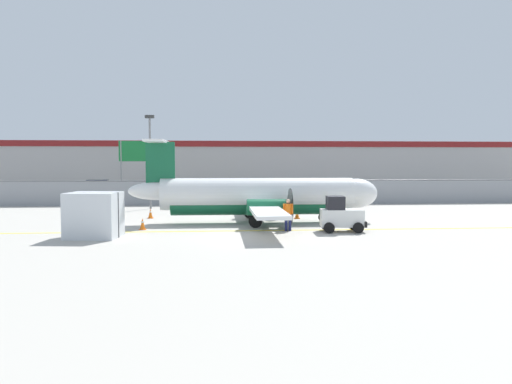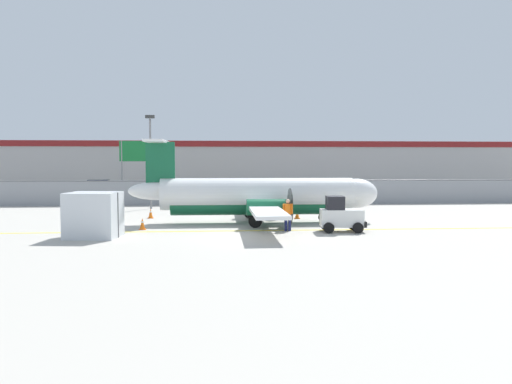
# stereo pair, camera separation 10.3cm
# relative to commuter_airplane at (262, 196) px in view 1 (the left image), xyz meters

# --- Properties ---
(ground_plane) EXTENTS (140.00, 140.00, 0.01)m
(ground_plane) POSITION_rel_commuter_airplane_xyz_m (-0.88, -3.40, -1.60)
(ground_plane) COLOR #ADA89E
(perimeter_fence) EXTENTS (98.00, 0.10, 2.10)m
(perimeter_fence) POSITION_rel_commuter_airplane_xyz_m (-0.88, 12.60, -0.49)
(perimeter_fence) COLOR gray
(perimeter_fence) RESTS_ON ground
(parking_lot_strip) EXTENTS (98.00, 17.00, 0.12)m
(parking_lot_strip) POSITION_rel_commuter_airplane_xyz_m (-0.88, 24.10, -1.54)
(parking_lot_strip) COLOR #38383A
(parking_lot_strip) RESTS_ON ground
(background_building) EXTENTS (91.00, 8.10, 6.50)m
(background_building) POSITION_rel_commuter_airplane_xyz_m (-0.88, 42.59, 1.66)
(background_building) COLOR #BCB7B2
(background_building) RESTS_ON ground
(commuter_airplane) EXTENTS (15.01, 16.00, 4.92)m
(commuter_airplane) POSITION_rel_commuter_airplane_xyz_m (0.00, 0.00, 0.00)
(commuter_airplane) COLOR white
(commuter_airplane) RESTS_ON ground
(baggage_tug) EXTENTS (2.41, 1.54, 1.88)m
(baggage_tug) POSITION_rel_commuter_airplane_xyz_m (3.79, -4.14, -0.75)
(baggage_tug) COLOR silver
(baggage_tug) RESTS_ON ground
(ground_crew_worker) EXTENTS (0.55, 0.38, 1.70)m
(ground_crew_worker) POSITION_rel_commuter_airplane_xyz_m (1.07, -3.62, -0.65)
(ground_crew_worker) COLOR #191E4C
(ground_crew_worker) RESTS_ON ground
(cargo_container) EXTENTS (2.63, 2.29, 2.20)m
(cargo_container) POSITION_rel_commuter_airplane_xyz_m (-8.66, -5.16, -0.50)
(cargo_container) COLOR silver
(cargo_container) RESTS_ON ground
(traffic_cone_near_left) EXTENTS (0.36, 0.36, 0.64)m
(traffic_cone_near_left) POSITION_rel_commuter_airplane_xyz_m (-0.40, 2.66, -1.29)
(traffic_cone_near_left) COLOR orange
(traffic_cone_near_left) RESTS_ON ground
(traffic_cone_near_right) EXTENTS (0.36, 0.36, 0.64)m
(traffic_cone_near_right) POSITION_rel_commuter_airplane_xyz_m (-6.73, -2.52, -1.29)
(traffic_cone_near_right) COLOR orange
(traffic_cone_near_right) RESTS_ON ground
(traffic_cone_far_left) EXTENTS (0.36, 0.36, 0.64)m
(traffic_cone_far_left) POSITION_rel_commuter_airplane_xyz_m (-7.01, 2.97, -1.29)
(traffic_cone_far_left) COLOR orange
(traffic_cone_far_left) RESTS_ON ground
(traffic_cone_far_right) EXTENTS (0.36, 0.36, 0.64)m
(traffic_cone_far_right) POSITION_rel_commuter_airplane_xyz_m (2.47, 1.97, -1.29)
(traffic_cone_far_right) COLOR orange
(traffic_cone_far_right) RESTS_ON ground
(parked_car_0) EXTENTS (4.34, 2.32, 1.58)m
(parked_car_0) POSITION_rel_commuter_airplane_xyz_m (-15.58, 26.17, -0.71)
(parked_car_0) COLOR #B28C19
(parked_car_0) RESTS_ON parking_lot_strip
(parked_car_1) EXTENTS (4.27, 2.14, 1.58)m
(parked_car_1) POSITION_rel_commuter_airplane_xyz_m (-9.09, 23.25, -0.71)
(parked_car_1) COLOR black
(parked_car_1) RESTS_ON parking_lot_strip
(parked_car_2) EXTENTS (4.35, 2.34, 1.58)m
(parked_car_2) POSITION_rel_commuter_airplane_xyz_m (-3.93, 29.50, -0.71)
(parked_car_2) COLOR #B28C19
(parked_car_2) RESTS_ON parking_lot_strip
(parked_car_3) EXTENTS (4.35, 2.33, 1.58)m
(parked_car_3) POSITION_rel_commuter_airplane_xyz_m (3.01, 22.94, -0.71)
(parked_car_3) COLOR slate
(parked_car_3) RESTS_ON parking_lot_strip
(parked_car_4) EXTENTS (4.27, 2.15, 1.58)m
(parked_car_4) POSITION_rel_commuter_airplane_xyz_m (8.81, 25.86, -0.71)
(parked_car_4) COLOR red
(parked_car_4) RESTS_ON parking_lot_strip
(parked_car_5) EXTENTS (4.39, 2.44, 1.58)m
(parked_car_5) POSITION_rel_commuter_airplane_xyz_m (12.15, 26.53, -0.71)
(parked_car_5) COLOR silver
(parked_car_5) RESTS_ON parking_lot_strip
(apron_light_pole) EXTENTS (0.70, 0.30, 7.27)m
(apron_light_pole) POSITION_rel_commuter_airplane_xyz_m (-7.83, 9.53, 2.70)
(apron_light_pole) COLOR slate
(apron_light_pole) RESTS_ON ground
(highway_sign) EXTENTS (3.60, 0.14, 5.50)m
(highway_sign) POSITION_rel_commuter_airplane_xyz_m (-9.46, 15.05, 2.54)
(highway_sign) COLOR slate
(highway_sign) RESTS_ON ground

